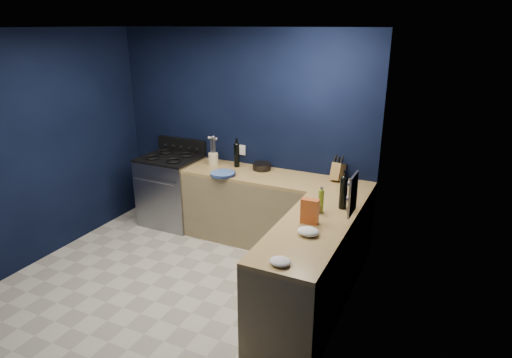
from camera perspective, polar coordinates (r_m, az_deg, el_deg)
The scene contains 28 objects.
floor at distance 4.80m, azimuth -11.46°, elevation -14.18°, with size 3.50×3.50×0.02m, color beige.
ceiling at distance 4.01m, azimuth -14.12°, elevation 18.79°, with size 3.50×3.50×0.02m, color silver.
wall_back at distance 5.65m, azimuth -1.75°, elevation 6.03°, with size 3.50×0.02×2.60m, color black.
wall_right at distance 3.48m, azimuth 11.04°, elevation -3.25°, with size 0.02×3.50×2.60m, color black.
wall_left at distance 5.45m, azimuth -27.52°, elevation 3.27°, with size 0.02×3.50×2.60m, color black.
cab_back at distance 5.41m, azimuth 2.46°, elevation -4.36°, with size 2.30×0.63×0.86m, color olive.
top_back at distance 5.25m, azimuth 2.53°, elevation 0.14°, with size 2.30×0.63×0.04m, color brown.
cab_right at distance 4.20m, azimuth 6.91°, elevation -12.12°, with size 0.63×1.67×0.86m, color olive.
top_right at distance 3.98m, azimuth 7.17°, elevation -6.61°, with size 0.63×1.67×0.04m, color brown.
gas_range at distance 6.10m, azimuth -10.95°, elevation -1.56°, with size 0.76×0.66×0.92m, color gray.
oven_door at distance 5.87m, azimuth -12.73°, elevation -2.65°, with size 0.59×0.02×0.42m, color black.
cooktop at distance 5.95m, azimuth -11.24°, elevation 2.71°, with size 0.76×0.66×0.03m, color black.
backguard at distance 6.15m, azimuth -9.66°, elevation 4.39°, with size 0.76×0.06×0.20m, color black.
spice_panel at distance 4.03m, azimuth 12.60°, elevation -1.98°, with size 0.02×0.28×0.38m, color gray.
wall_outlet at distance 5.69m, azimuth -1.83°, elevation 3.83°, with size 0.09×0.02×0.13m, color white.
plate_stack at distance 5.28m, azimuth -4.40°, elevation 0.68°, with size 0.30×0.30×0.04m, color #36569D.
ramekin at distance 5.87m, azimuth -5.93°, elevation 2.56°, with size 0.08×0.08×0.03m, color white.
utensil_crock at distance 5.68m, azimuth -5.61°, elevation 2.64°, with size 0.13×0.13×0.16m, color #EDEBBD.
wine_bottle_back at distance 5.55m, azimuth -2.54°, elevation 3.08°, with size 0.07×0.07×0.30m, color black.
lemon_basket at distance 5.46m, azimuth 0.78°, elevation 1.66°, with size 0.23×0.23×0.09m, color black.
knife_block at distance 5.18m, azimuth 10.69°, elevation 0.95°, with size 0.11×0.19×0.20m, color olive.
wine_bottle_right at distance 4.37m, azimuth 11.37°, elevation -1.87°, with size 0.08×0.08×0.32m, color black.
oil_bottle at distance 4.26m, azimuth 8.51°, elevation -2.89°, with size 0.05×0.05×0.23m, color #7DA424.
spice_jar_near at distance 4.25m, azimuth 6.32°, elevation -3.84°, with size 0.04×0.04×0.09m, color olive.
spice_jar_far at distance 4.26m, azimuth 8.19°, elevation -3.87°, with size 0.05×0.05×0.09m, color olive.
crouton_bag at distance 4.02m, azimuth 7.05°, elevation -4.21°, with size 0.16×0.07×0.24m, color red.
towel_front at distance 3.83m, azimuth 6.84°, elevation -6.85°, with size 0.19×0.16×0.07m, color white.
towel_end at distance 3.38m, azimuth 3.19°, elevation -10.74°, with size 0.17×0.15×0.05m, color white.
Camera 1 is at (2.50, -3.13, 2.64)m, focal length 30.52 mm.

